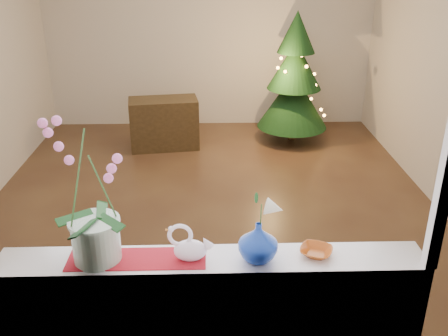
{
  "coord_description": "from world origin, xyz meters",
  "views": [
    {
      "loc": [
        0.0,
        -4.51,
        2.37
      ],
      "look_at": [
        0.09,
        -1.4,
        0.99
      ],
      "focal_mm": 40.0,
      "sensor_mm": 36.0,
      "label": 1
    }
  ],
  "objects_px": {
    "orchid_pot": "(90,193)",
    "side_table": "(164,124)",
    "paperweight": "(256,256)",
    "amber_dish": "(316,252)",
    "swan": "(190,243)",
    "blue_vase": "(258,239)",
    "xmas_tree": "(294,78)"
  },
  "relations": [
    {
      "from": "paperweight",
      "to": "xmas_tree",
      "type": "bearing_deg",
      "value": 78.33
    },
    {
      "from": "amber_dish",
      "to": "side_table",
      "type": "height_order",
      "value": "amber_dish"
    },
    {
      "from": "swan",
      "to": "side_table",
      "type": "height_order",
      "value": "swan"
    },
    {
      "from": "xmas_tree",
      "to": "paperweight",
      "type": "bearing_deg",
      "value": -101.67
    },
    {
      "from": "paperweight",
      "to": "amber_dish",
      "type": "distance_m",
      "value": 0.32
    },
    {
      "from": "xmas_tree",
      "to": "blue_vase",
      "type": "bearing_deg",
      "value": -101.56
    },
    {
      "from": "blue_vase",
      "to": "swan",
      "type": "bearing_deg",
      "value": 177.93
    },
    {
      "from": "orchid_pot",
      "to": "xmas_tree",
      "type": "xyz_separation_m",
      "value": [
        1.66,
        4.14,
        -0.46
      ]
    },
    {
      "from": "amber_dish",
      "to": "blue_vase",
      "type": "bearing_deg",
      "value": -173.9
    },
    {
      "from": "amber_dish",
      "to": "orchid_pot",
      "type": "bearing_deg",
      "value": -179.61
    },
    {
      "from": "side_table",
      "to": "paperweight",
      "type": "bearing_deg",
      "value": -86.21
    },
    {
      "from": "xmas_tree",
      "to": "side_table",
      "type": "height_order",
      "value": "xmas_tree"
    },
    {
      "from": "orchid_pot",
      "to": "side_table",
      "type": "height_order",
      "value": "orchid_pot"
    },
    {
      "from": "blue_vase",
      "to": "amber_dish",
      "type": "distance_m",
      "value": 0.32
    },
    {
      "from": "amber_dish",
      "to": "xmas_tree",
      "type": "height_order",
      "value": "xmas_tree"
    },
    {
      "from": "amber_dish",
      "to": "xmas_tree",
      "type": "xyz_separation_m",
      "value": [
        0.55,
        4.13,
        -0.1
      ]
    },
    {
      "from": "amber_dish",
      "to": "swan",
      "type": "bearing_deg",
      "value": -178.21
    },
    {
      "from": "paperweight",
      "to": "side_table",
      "type": "xyz_separation_m",
      "value": [
        -0.81,
        3.95,
        -0.63
      ]
    },
    {
      "from": "paperweight",
      "to": "orchid_pot",
      "type": "bearing_deg",
      "value": 177.12
    },
    {
      "from": "blue_vase",
      "to": "amber_dish",
      "type": "height_order",
      "value": "blue_vase"
    },
    {
      "from": "swan",
      "to": "orchid_pot",
      "type": "bearing_deg",
      "value": -177.57
    },
    {
      "from": "amber_dish",
      "to": "side_table",
      "type": "bearing_deg",
      "value": 106.1
    },
    {
      "from": "paperweight",
      "to": "side_table",
      "type": "relative_size",
      "value": 0.08
    },
    {
      "from": "amber_dish",
      "to": "side_table",
      "type": "relative_size",
      "value": 0.16
    },
    {
      "from": "xmas_tree",
      "to": "side_table",
      "type": "distance_m",
      "value": 1.77
    },
    {
      "from": "amber_dish",
      "to": "side_table",
      "type": "distance_m",
      "value": 4.11
    },
    {
      "from": "blue_vase",
      "to": "paperweight",
      "type": "relative_size",
      "value": 3.5
    },
    {
      "from": "orchid_pot",
      "to": "swan",
      "type": "relative_size",
      "value": 3.31
    },
    {
      "from": "swan",
      "to": "blue_vase",
      "type": "bearing_deg",
      "value": 1.9
    },
    {
      "from": "orchid_pot",
      "to": "side_table",
      "type": "distance_m",
      "value": 4.03
    },
    {
      "from": "blue_vase",
      "to": "amber_dish",
      "type": "relative_size",
      "value": 1.74
    },
    {
      "from": "xmas_tree",
      "to": "amber_dish",
      "type": "bearing_deg",
      "value": -97.54
    }
  ]
}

